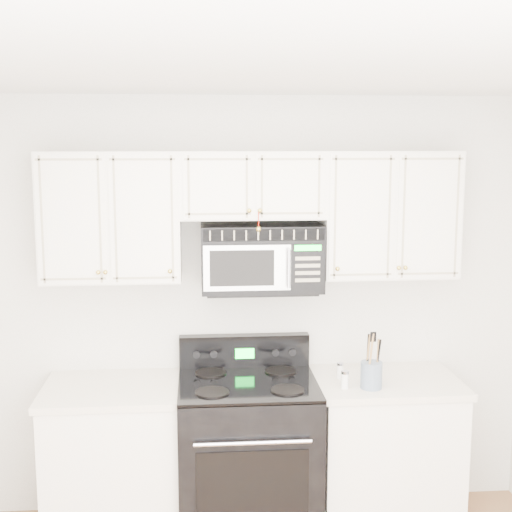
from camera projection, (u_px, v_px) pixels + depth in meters
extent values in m
cube|color=silver|center=(287.00, 63.00, 2.53)|extent=(3.50, 3.50, 0.01)
cube|color=silver|center=(250.00, 307.00, 4.45)|extent=(3.50, 0.01, 2.60)
cube|color=silver|center=(120.00, 464.00, 4.21)|extent=(0.82, 0.63, 0.88)
cube|color=beige|center=(117.00, 389.00, 4.14)|extent=(0.86, 0.65, 0.04)
cube|color=silver|center=(385.00, 454.00, 4.34)|extent=(0.82, 0.63, 0.88)
cube|color=beige|center=(387.00, 382.00, 4.27)|extent=(0.86, 0.65, 0.04)
cube|color=black|center=(381.00, 510.00, 4.45)|extent=(0.82, 0.55, 0.10)
cube|color=black|center=(248.00, 458.00, 4.24)|extent=(0.81, 0.69, 0.92)
cube|color=black|center=(253.00, 488.00, 3.90)|extent=(0.62, 0.01, 0.43)
cylinder|color=silver|center=(253.00, 443.00, 3.83)|extent=(0.64, 0.02, 0.02)
cube|color=black|center=(248.00, 383.00, 4.17)|extent=(0.81, 0.69, 0.02)
cube|color=black|center=(244.00, 351.00, 4.45)|extent=(0.81, 0.08, 0.21)
cube|color=#07FF32|center=(245.00, 354.00, 4.41)|extent=(0.12, 0.00, 0.06)
cube|color=silver|center=(111.00, 216.00, 4.13)|extent=(0.80, 0.33, 0.75)
cube|color=silver|center=(388.00, 214.00, 4.26)|extent=(0.80, 0.33, 0.75)
cube|color=silver|center=(252.00, 185.00, 4.17)|extent=(0.84, 0.33, 0.39)
sphere|color=gold|center=(105.00, 272.00, 3.99)|extent=(0.03, 0.03, 0.03)
sphere|color=gold|center=(170.00, 271.00, 4.02)|extent=(0.03, 0.03, 0.03)
sphere|color=gold|center=(338.00, 269.00, 4.10)|extent=(0.03, 0.03, 0.03)
sphere|color=gold|center=(399.00, 268.00, 4.13)|extent=(0.03, 0.03, 0.03)
sphere|color=gold|center=(249.00, 211.00, 4.00)|extent=(0.03, 0.03, 0.03)
sphere|color=gold|center=(260.00, 211.00, 4.01)|extent=(0.03, 0.03, 0.03)
cylinder|color=#BD1605|center=(259.00, 219.00, 4.01)|extent=(0.00, 0.00, 0.10)
sphere|color=gold|center=(259.00, 229.00, 4.02)|extent=(0.03, 0.03, 0.03)
cube|color=black|center=(261.00, 257.00, 4.23)|extent=(0.71, 0.36, 0.39)
cube|color=gray|center=(264.00, 235.00, 4.03)|extent=(0.69, 0.01, 0.07)
cube|color=#A6A6A6|center=(247.00, 268.00, 4.05)|extent=(0.50, 0.01, 0.26)
cube|color=black|center=(242.00, 268.00, 4.04)|extent=(0.37, 0.01, 0.21)
cube|color=black|center=(308.00, 267.00, 4.07)|extent=(0.19, 0.01, 0.26)
cube|color=#07FF32|center=(308.00, 248.00, 4.05)|extent=(0.15, 0.00, 0.03)
cylinder|color=silver|center=(289.00, 268.00, 4.03)|extent=(0.02, 0.02, 0.22)
cylinder|color=slate|center=(371.00, 375.00, 4.09)|extent=(0.12, 0.12, 0.16)
cylinder|color=olive|center=(377.00, 362.00, 4.08)|extent=(0.01, 0.01, 0.27)
cylinder|color=black|center=(367.00, 359.00, 4.10)|extent=(0.01, 0.01, 0.29)
cylinder|color=olive|center=(370.00, 360.00, 4.04)|extent=(0.01, 0.01, 0.31)
cylinder|color=black|center=(377.00, 362.00, 4.08)|extent=(0.01, 0.01, 0.27)
cylinder|color=olive|center=(367.00, 359.00, 4.10)|extent=(0.01, 0.01, 0.29)
cylinder|color=silver|center=(340.00, 372.00, 4.27)|extent=(0.04, 0.04, 0.08)
cylinder|color=silver|center=(340.00, 364.00, 4.26)|extent=(0.04, 0.04, 0.02)
cylinder|color=silver|center=(345.00, 381.00, 4.09)|extent=(0.04, 0.04, 0.09)
cylinder|color=silver|center=(345.00, 372.00, 4.08)|extent=(0.04, 0.04, 0.02)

